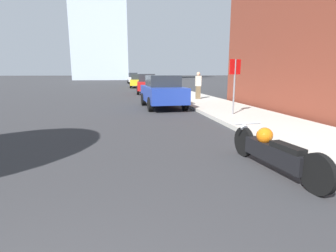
% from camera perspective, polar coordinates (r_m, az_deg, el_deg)
% --- Properties ---
extents(sidewalk, '(3.08, 240.00, 0.15)m').
position_cam_1_polar(sidewalk, '(41.28, -3.23, 9.02)').
color(sidewalk, '#B2ADA3').
rests_on(sidewalk, ground_plane).
extents(motorcycle, '(0.62, 2.65, 0.78)m').
position_cam_1_polar(motorcycle, '(5.34, 21.83, -5.03)').
color(motorcycle, black).
rests_on(motorcycle, ground_plane).
extents(parked_car_blue, '(2.08, 4.16, 1.71)m').
position_cam_1_polar(parked_car_blue, '(13.99, -1.18, 7.54)').
color(parked_car_blue, '#1E3899').
rests_on(parked_car_blue, ground_plane).
extents(parked_car_red, '(2.01, 3.94, 1.75)m').
position_cam_1_polar(parked_car_red, '(23.88, -4.63, 9.13)').
color(parked_car_red, red).
rests_on(parked_car_red, ground_plane).
extents(parked_car_yellow, '(2.15, 4.69, 1.70)m').
position_cam_1_polar(parked_car_yellow, '(34.12, -6.64, 9.74)').
color(parked_car_yellow, gold).
rests_on(parked_car_yellow, ground_plane).
extents(parked_car_white, '(1.96, 3.88, 1.87)m').
position_cam_1_polar(parked_car_white, '(47.20, -7.63, 10.26)').
color(parked_car_white, silver).
rests_on(parked_car_white, ground_plane).
extents(stop_sign, '(0.57, 0.26, 2.23)m').
position_cam_1_polar(stop_sign, '(11.16, 14.32, 10.28)').
color(stop_sign, slate).
rests_on(stop_sign, sidewalk).
extents(pedestrian, '(0.36, 0.24, 1.74)m').
position_cam_1_polar(pedestrian, '(17.50, 6.59, 8.84)').
color(pedestrian, brown).
rests_on(pedestrian, sidewalk).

